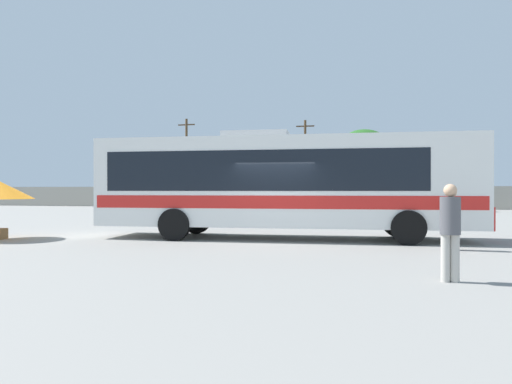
{
  "coord_description": "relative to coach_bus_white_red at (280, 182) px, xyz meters",
  "views": [
    {
      "loc": [
        2.52,
        -14.66,
        1.64
      ],
      "look_at": [
        -1.29,
        2.65,
        1.56
      ],
      "focal_mm": 32.39,
      "sensor_mm": 36.0,
      "label": 1
    }
  ],
  "objects": [
    {
      "name": "parked_car_leftmost_grey",
      "position": [
        -9.83,
        22.65,
        -1.13
      ],
      "size": [
        4.28,
        2.15,
        1.5
      ],
      "color": "slate",
      "rests_on": "ground_plane"
    },
    {
      "name": "parked_car_third_silver",
      "position": [
        2.93,
        22.91,
        -1.16
      ],
      "size": [
        4.54,
        2.23,
        1.44
      ],
      "color": "#B7BABF",
      "rests_on": "ground_plane"
    },
    {
      "name": "ground_plane",
      "position": [
        0.05,
        9.24,
        -1.93
      ],
      "size": [
        300.0,
        300.0,
        0.0
      ],
      "primitive_type": "plane",
      "color": "gray"
    },
    {
      "name": "parked_car_rightmost_black",
      "position": [
        9.85,
        22.53,
        -1.13
      ],
      "size": [
        4.44,
        2.03,
        1.5
      ],
      "color": "black",
      "rests_on": "ground_plane"
    },
    {
      "name": "parked_car_second_black",
      "position": [
        -3.82,
        22.04,
        -1.15
      ],
      "size": [
        4.75,
        2.31,
        1.44
      ],
      "color": "black",
      "rests_on": "ground_plane"
    },
    {
      "name": "roadside_tree_midright",
      "position": [
        3.21,
        32.7,
        3.33
      ],
      "size": [
        5.95,
        5.95,
        7.79
      ],
      "color": "brown",
      "rests_on": "ground_plane"
    },
    {
      "name": "passenger_waiting_on_apron",
      "position": [
        4.19,
        -6.65,
        -0.94
      ],
      "size": [
        0.36,
        0.36,
        1.75
      ],
      "color": "#B7B2A8",
      "rests_on": "ground_plane"
    },
    {
      "name": "perimeter_wall",
      "position": [
        0.05,
        26.59,
        -0.94
      ],
      "size": [
        80.0,
        0.3,
        1.96
      ],
      "primitive_type": "cube",
      "color": "#9E998C",
      "rests_on": "ground_plane"
    },
    {
      "name": "roadside_tree_midleft",
      "position": [
        -11.15,
        28.93,
        1.73
      ],
      "size": [
        3.24,
        3.24,
        5.06
      ],
      "color": "brown",
      "rests_on": "ground_plane"
    },
    {
      "name": "roadside_tree_right",
      "position": [
        8.03,
        32.02,
        2.65
      ],
      "size": [
        3.74,
        3.74,
        6.18
      ],
      "color": "brown",
      "rests_on": "ground_plane"
    },
    {
      "name": "utility_pole_near",
      "position": [
        -14.44,
        28.95,
        2.7
      ],
      "size": [
        1.8,
        0.24,
        8.89
      ],
      "color": "#4C3823",
      "rests_on": "ground_plane"
    },
    {
      "name": "utility_pole_far",
      "position": [
        -2.51,
        30.5,
        2.56
      ],
      "size": [
        1.8,
        0.24,
        8.6
      ],
      "color": "#4C3823",
      "rests_on": "ground_plane"
    },
    {
      "name": "attendant_by_bus_door",
      "position": [
        5.11,
        -1.99,
        -0.98
      ],
      "size": [
        0.41,
        0.41,
        1.67
      ],
      "color": "#38383D",
      "rests_on": "ground_plane"
    },
    {
      "name": "roadside_tree_left",
      "position": [
        -17.08,
        32.13,
        2.74
      ],
      "size": [
        3.87,
        3.87,
        6.33
      ],
      "color": "brown",
      "rests_on": "ground_plane"
    },
    {
      "name": "coach_bus_white_red",
      "position": [
        0.0,
        0.0,
        0.0
      ],
      "size": [
        12.62,
        3.17,
        3.61
      ],
      "color": "white",
      "rests_on": "ground_plane"
    }
  ]
}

